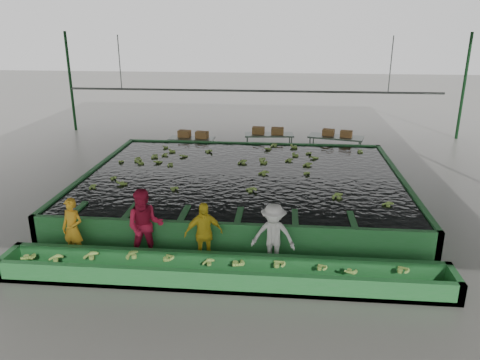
# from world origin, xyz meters

# --- Properties ---
(ground) EXTENTS (80.00, 80.00, 0.00)m
(ground) POSITION_xyz_m (0.00, 0.00, 0.00)
(ground) COLOR slate
(ground) RESTS_ON ground
(shed_roof) EXTENTS (20.00, 22.00, 0.04)m
(shed_roof) POSITION_xyz_m (0.00, 0.00, 5.00)
(shed_roof) COLOR gray
(shed_roof) RESTS_ON shed_posts
(shed_posts) EXTENTS (20.00, 22.00, 5.00)m
(shed_posts) POSITION_xyz_m (0.00, 0.00, 2.50)
(shed_posts) COLOR black
(shed_posts) RESTS_ON ground
(flotation_tank) EXTENTS (10.00, 8.00, 0.90)m
(flotation_tank) POSITION_xyz_m (0.00, 1.50, 0.45)
(flotation_tank) COLOR #23692F
(flotation_tank) RESTS_ON ground
(tank_water) EXTENTS (9.70, 7.70, 0.00)m
(tank_water) POSITION_xyz_m (0.00, 1.50, 0.85)
(tank_water) COLOR black
(tank_water) RESTS_ON flotation_tank
(sorting_trough) EXTENTS (10.00, 1.00, 0.50)m
(sorting_trough) POSITION_xyz_m (0.00, -3.60, 0.25)
(sorting_trough) COLOR #23692F
(sorting_trough) RESTS_ON ground
(cableway_rail) EXTENTS (0.08, 0.08, 14.00)m
(cableway_rail) POSITION_xyz_m (0.00, 5.00, 3.00)
(cableway_rail) COLOR #59605B
(cableway_rail) RESTS_ON shed_roof
(rail_hanger_left) EXTENTS (0.04, 0.04, 2.00)m
(rail_hanger_left) POSITION_xyz_m (-5.00, 5.00, 4.00)
(rail_hanger_left) COLOR #59605B
(rail_hanger_left) RESTS_ON shed_roof
(rail_hanger_right) EXTENTS (0.04, 0.04, 2.00)m
(rail_hanger_right) POSITION_xyz_m (5.00, 5.00, 4.00)
(rail_hanger_right) COLOR #59605B
(rail_hanger_right) RESTS_ON shed_roof
(worker_a) EXTENTS (0.63, 0.49, 1.53)m
(worker_a) POSITION_xyz_m (-3.72, -2.80, 0.77)
(worker_a) COLOR gold
(worker_a) RESTS_ON ground
(worker_b) EXTENTS (1.01, 0.86, 1.83)m
(worker_b) POSITION_xyz_m (-1.93, -2.80, 0.91)
(worker_b) COLOR #A71532
(worker_b) RESTS_ON ground
(worker_c) EXTENTS (0.99, 0.69, 1.56)m
(worker_c) POSITION_xyz_m (-0.54, -2.80, 0.78)
(worker_c) COLOR yellow
(worker_c) RESTS_ON ground
(worker_d) EXTENTS (1.09, 0.70, 1.58)m
(worker_d) POSITION_xyz_m (1.09, -2.80, 0.79)
(worker_d) COLOR beige
(worker_d) RESTS_ON ground
(packing_table_left) EXTENTS (1.90, 0.83, 0.85)m
(packing_table_left) POSITION_xyz_m (-2.57, 6.13, 0.43)
(packing_table_left) COLOR #59605B
(packing_table_left) RESTS_ON ground
(packing_table_mid) EXTENTS (2.13, 1.02, 0.93)m
(packing_table_mid) POSITION_xyz_m (0.64, 6.81, 0.47)
(packing_table_mid) COLOR #59605B
(packing_table_mid) RESTS_ON ground
(packing_table_right) EXTENTS (2.34, 1.38, 1.00)m
(packing_table_right) POSITION_xyz_m (3.39, 6.41, 0.50)
(packing_table_right) COLOR #59605B
(packing_table_right) RESTS_ON ground
(box_stack_left) EXTENTS (1.32, 0.58, 0.28)m
(box_stack_left) POSITION_xyz_m (-2.52, 6.23, 0.85)
(box_stack_left) COLOR olive
(box_stack_left) RESTS_ON packing_table_left
(box_stack_mid) EXTENTS (1.33, 0.42, 0.28)m
(box_stack_mid) POSITION_xyz_m (0.58, 6.81, 0.94)
(box_stack_mid) COLOR olive
(box_stack_mid) RESTS_ON packing_table_mid
(box_stack_right) EXTENTS (1.24, 0.66, 0.26)m
(box_stack_right) POSITION_xyz_m (3.44, 6.44, 1.00)
(box_stack_right) COLOR olive
(box_stack_right) RESTS_ON packing_table_right
(floating_bananas) EXTENTS (8.95, 6.10, 0.12)m
(floating_bananas) POSITION_xyz_m (0.00, 2.30, 0.85)
(floating_bananas) COLOR #8FBC49
(floating_bananas) RESTS_ON tank_water
(trough_bananas) EXTENTS (9.67, 0.64, 0.13)m
(trough_bananas) POSITION_xyz_m (0.00, -3.60, 0.40)
(trough_bananas) COLOR #8FBC49
(trough_bananas) RESTS_ON sorting_trough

